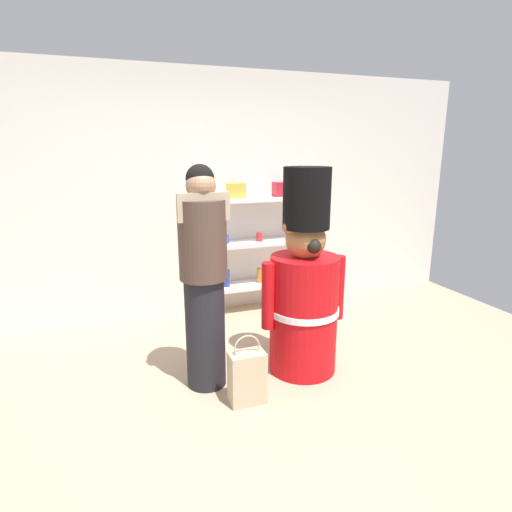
{
  "coord_description": "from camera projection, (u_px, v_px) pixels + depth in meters",
  "views": [
    {
      "loc": [
        -0.97,
        -2.35,
        1.79
      ],
      "look_at": [
        0.08,
        0.57,
        1.0
      ],
      "focal_mm": 29.79,
      "sensor_mm": 36.0,
      "label": 1
    }
  ],
  "objects": [
    {
      "name": "merchandise_shelf",
      "position": [
        259.0,
        237.0,
        4.7
      ],
      "size": [
        1.2,
        0.35,
        1.61
      ],
      "color": "white",
      "rests_on": "ground_plane"
    },
    {
      "name": "ground_plane",
      "position": [
        274.0,
        418.0,
        2.9
      ],
      "size": [
        6.4,
        6.4,
        0.0
      ],
      "primitive_type": "plane",
      "color": "tan"
    },
    {
      "name": "back_wall",
      "position": [
        199.0,
        195.0,
        4.59
      ],
      "size": [
        6.4,
        0.12,
        2.6
      ],
      "primitive_type": "cube",
      "color": "silver",
      "rests_on": "ground_plane"
    },
    {
      "name": "teddy_bear_guard",
      "position": [
        304.0,
        290.0,
        3.39
      ],
      "size": [
        0.72,
        0.57,
        1.66
      ],
      "color": "red",
      "rests_on": "ground_plane"
    },
    {
      "name": "person_shopper",
      "position": [
        204.0,
        277.0,
        3.12
      ],
      "size": [
        0.37,
        0.35,
        1.69
      ],
      "color": "black",
      "rests_on": "ground_plane"
    },
    {
      "name": "shopping_bag",
      "position": [
        247.0,
        377.0,
        3.04
      ],
      "size": [
        0.26,
        0.16,
        0.52
      ],
      "color": "#C1AD89",
      "rests_on": "ground_plane"
    }
  ]
}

